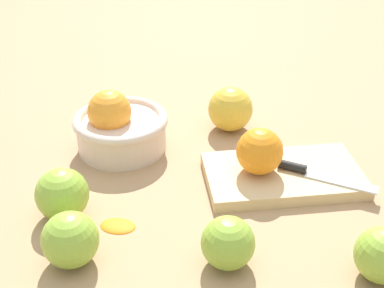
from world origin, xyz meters
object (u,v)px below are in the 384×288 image
at_px(bowl, 119,127).
at_px(apple_back_center, 230,109).
at_px(apple_front_center, 228,243).
at_px(apple_front_left, 62,194).
at_px(apple_front_right, 383,255).
at_px(orange_on_board, 260,152).
at_px(cutting_board, 284,177).
at_px(apple_front_left_2, 70,240).
at_px(knife, 313,173).

distance_m(bowl, apple_back_center, 0.21).
bearing_deg(apple_front_center, apple_front_left, 154.02).
bearing_deg(apple_back_center, apple_front_right, -69.36).
bearing_deg(apple_front_left, apple_front_right, -19.01).
bearing_deg(apple_front_center, apple_front_right, -9.85).
height_order(bowl, apple_front_right, bowl).
relative_size(orange_on_board, apple_front_left, 0.95).
bearing_deg(cutting_board, apple_front_center, -121.45).
distance_m(apple_front_left, apple_back_center, 0.36).
bearing_deg(apple_front_left_2, cutting_board, 28.01).
height_order(apple_front_left, apple_front_center, apple_front_left).
bearing_deg(apple_back_center, knife, -60.26).
height_order(bowl, apple_front_left_2, bowl).
xyz_separation_m(cutting_board, apple_front_right, (0.08, -0.21, 0.03)).
bearing_deg(apple_back_center, bowl, -163.52).
height_order(bowl, knife, bowl).
distance_m(knife, apple_front_left, 0.38).
distance_m(cutting_board, apple_front_left_2, 0.35).
distance_m(cutting_board, apple_back_center, 0.19).
bearing_deg(apple_front_left_2, knife, 23.22).
height_order(knife, apple_front_right, apple_front_right).
bearing_deg(apple_front_right, knife, 100.73).
height_order(orange_on_board, apple_back_center, orange_on_board).
bearing_deg(apple_back_center, orange_on_board, -81.66).
xyz_separation_m(knife, apple_front_right, (0.04, -0.20, 0.01)).
relative_size(bowl, cutting_board, 0.67).
bearing_deg(bowl, knife, -23.02).
relative_size(apple_front_left, apple_front_center, 1.10).
bearing_deg(cutting_board, apple_front_right, -69.35).
bearing_deg(apple_front_right, bowl, 136.46).
xyz_separation_m(bowl, apple_front_right, (0.35, -0.33, -0.01)).
bearing_deg(cutting_board, apple_back_center, 110.64).
relative_size(apple_front_left, apple_back_center, 0.93).
bearing_deg(bowl, apple_front_left, -110.33).
height_order(cutting_board, apple_front_center, apple_front_center).
xyz_separation_m(orange_on_board, apple_front_left, (-0.29, -0.07, -0.02)).
xyz_separation_m(bowl, knife, (0.31, -0.13, -0.02)).
bearing_deg(orange_on_board, apple_back_center, 98.34).
relative_size(cutting_board, apple_back_center, 2.99).
relative_size(cutting_board, apple_front_right, 3.42).
height_order(knife, apple_back_center, apple_back_center).
distance_m(knife, apple_front_center, 0.22).
xyz_separation_m(apple_front_left, apple_front_left_2, (0.03, -0.10, -0.00)).
bearing_deg(apple_front_left, apple_front_left_2, -75.28).
bearing_deg(knife, orange_on_board, 169.30).
bearing_deg(orange_on_board, apple_front_right, -60.54).
height_order(cutting_board, knife, knife).
bearing_deg(bowl, orange_on_board, -27.11).
distance_m(cutting_board, apple_front_center, 0.21).
bearing_deg(apple_front_left_2, apple_back_center, 54.50).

